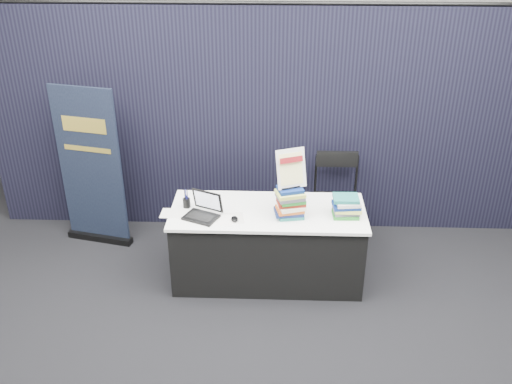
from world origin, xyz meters
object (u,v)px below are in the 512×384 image
object	(u,v)px
display_table	(268,244)
info_sign	(291,169)
laptop	(201,211)
book_stack_short	(347,207)
pullup_banner	(92,176)
book_stack_tall	(290,203)
stacking_chair	(336,197)

from	to	relation	value
display_table	info_sign	world-z (taller)	info_sign
display_table	laptop	distance (m)	0.75
book_stack_short	pullup_banner	size ratio (longest dim) A/B	0.14
display_table	laptop	world-z (taller)	laptop
laptop	book_stack_tall	distance (m)	0.80
book_stack_short	stacking_chair	size ratio (longest dim) A/B	0.24
laptop	pullup_banner	world-z (taller)	pullup_banner
book_stack_short	stacking_chair	bearing A→B (deg)	90.60
pullup_banner	info_sign	bearing A→B (deg)	-6.22
book_stack_tall	info_sign	size ratio (longest dim) A/B	0.80
laptop	book_stack_short	xyz separation A→B (m)	(1.31, 0.05, 0.04)
display_table	pullup_banner	size ratio (longest dim) A/B	1.05
pullup_banner	laptop	bearing A→B (deg)	-18.72
laptop	stacking_chair	size ratio (longest dim) A/B	0.36
book_stack_short	info_sign	world-z (taller)	info_sign
laptop	info_sign	bearing A→B (deg)	27.95
laptop	book_stack_tall	world-z (taller)	book_stack_tall
book_stack_short	pullup_banner	bearing A→B (deg)	164.55
book_stack_short	book_stack_tall	bearing A→B (deg)	-176.60
book_stack_tall	info_sign	world-z (taller)	info_sign
laptop	info_sign	xyz separation A→B (m)	(0.80, 0.05, 0.40)
pullup_banner	book_stack_tall	bearing A→B (deg)	-6.99
pullup_banner	stacking_chair	size ratio (longest dim) A/B	1.73
book_stack_short	pullup_banner	world-z (taller)	pullup_banner
display_table	book_stack_tall	bearing A→B (deg)	-28.12
book_stack_tall	book_stack_short	xyz separation A→B (m)	(0.51, 0.03, -0.05)
book_stack_tall	laptop	bearing A→B (deg)	-178.38
book_stack_short	info_sign	xyz separation A→B (m)	(-0.51, 0.00, 0.36)
stacking_chair	pullup_banner	bearing A→B (deg)	-179.17
stacking_chair	laptop	bearing A→B (deg)	-148.75
laptop	book_stack_short	world-z (taller)	laptop
info_sign	book_stack_short	bearing A→B (deg)	-21.29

